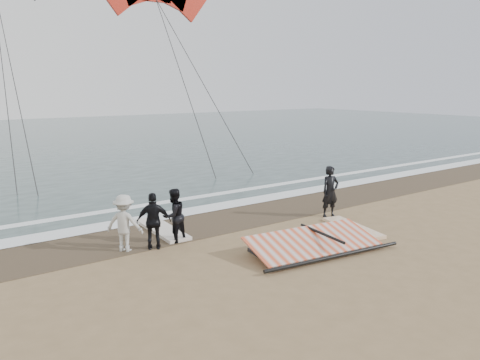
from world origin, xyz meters
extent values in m
plane|color=#8C704C|center=(0.00, 0.00, 0.00)|extent=(120.00, 120.00, 0.00)
cube|color=#233838|center=(0.00, 33.00, 0.01)|extent=(120.00, 54.00, 0.02)
cube|color=#4C3D2B|center=(0.00, 4.50, 0.01)|extent=(120.00, 2.80, 0.01)
cube|color=white|center=(0.00, 5.90, 0.03)|extent=(120.00, 0.90, 0.01)
cube|color=white|center=(0.00, 7.60, 0.03)|extent=(120.00, 0.45, 0.01)
imported|color=black|center=(3.09, 2.66, 0.86)|extent=(0.69, 0.52, 1.72)
cube|color=white|center=(2.66, 1.27, 0.05)|extent=(1.12, 2.40, 0.09)
cube|color=silver|center=(-2.18, 4.48, 0.05)|extent=(0.79, 2.62, 0.11)
imported|color=black|center=(-2.35, 3.35, 0.77)|extent=(0.87, 0.76, 1.53)
imported|color=black|center=(-3.05, 3.15, 0.77)|extent=(0.98, 0.72, 1.54)
imported|color=#B9BAB5|center=(-3.75, 3.45, 0.77)|extent=(1.10, 1.10, 1.53)
cube|color=black|center=(0.06, 1.12, 0.05)|extent=(2.52, 0.88, 0.09)
cube|color=#DF4B25|center=(0.26, 0.52, 0.30)|extent=(3.75, 1.81, 0.38)
cylinder|color=black|center=(0.26, -0.26, 0.11)|extent=(4.16, 0.60, 0.09)
cylinder|color=black|center=(0.56, 0.52, 0.45)|extent=(0.29, 1.80, 0.08)
cylinder|color=#262626|center=(3.77, 13.81, 4.60)|extent=(0.04, 0.04, 11.61)
cylinder|color=#262626|center=(4.88, 13.82, 4.60)|extent=(0.04, 0.04, 11.67)
cylinder|color=#262626|center=(-4.12, 16.90, 5.11)|extent=(0.04, 0.04, 14.17)
cylinder|color=#262626|center=(-3.80, 16.57, 5.11)|extent=(0.04, 0.04, 14.59)
camera|label=1|loc=(-8.14, -7.91, 4.28)|focal=35.00mm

